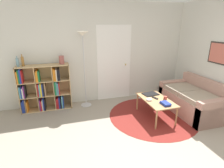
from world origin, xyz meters
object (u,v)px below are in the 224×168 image
at_px(couch, 194,100).
at_px(cup, 165,98).
at_px(bookshelf, 44,89).
at_px(floor_lamp, 83,47).
at_px(bowl, 149,100).
at_px(vase_on_shelf, 62,60).
at_px(bottle_left, 18,62).
at_px(bottle_middle, 23,61).
at_px(laptop, 150,94).
at_px(coffee_table, 156,101).

xyz_separation_m(couch, cup, (-0.84, -0.06, 0.19)).
xyz_separation_m(bookshelf, floor_lamp, (0.99, -0.09, 0.97)).
distance_m(bowl, vase_on_shelf, 2.24).
bearing_deg(vase_on_shelf, bottle_left, -179.87).
relative_size(bowl, vase_on_shelf, 0.66).
bearing_deg(cup, bowl, 170.99).
bearing_deg(bowl, bottle_middle, 155.47).
xyz_separation_m(couch, laptop, (-1.01, 0.31, 0.16)).
xyz_separation_m(floor_lamp, bottle_left, (-1.47, 0.09, -0.29)).
distance_m(bookshelf, bottle_middle, 0.79).
relative_size(floor_lamp, bottle_middle, 6.99).
bearing_deg(bookshelf, couch, -18.83).
bearing_deg(bottle_middle, cup, -22.79).
bearing_deg(bottle_middle, vase_on_shelf, -1.22).
bearing_deg(bottle_left, floor_lamp, -3.39).
relative_size(couch, bottle_left, 6.49).
height_order(couch, bottle_left, bottle_left).
distance_m(floor_lamp, cup, 2.21).
bearing_deg(floor_lamp, cup, -35.47).
xyz_separation_m(bowl, cup, (0.36, -0.06, 0.02)).
distance_m(coffee_table, cup, 0.21).
distance_m(bookshelf, vase_on_shelf, 0.83).
relative_size(coffee_table, bottle_middle, 3.69).
bearing_deg(vase_on_shelf, coffee_table, -30.82).
distance_m(cup, bottle_left, 3.38).
xyz_separation_m(bookshelf, coffee_table, (2.40, -1.15, -0.14)).
height_order(couch, cup, couch).
bearing_deg(floor_lamp, bottle_left, 176.61).
bearing_deg(bowl, laptop, 57.60).
height_order(laptop, vase_on_shelf, vase_on_shelf).
height_order(coffee_table, bottle_middle, bottle_middle).
bearing_deg(cup, vase_on_shelf, 149.90).
bearing_deg(bookshelf, laptop, -19.63).
bearing_deg(bookshelf, bowl, -27.77).
distance_m(floor_lamp, couch, 2.93).
distance_m(laptop, bottle_left, 3.11).
distance_m(couch, coffee_table, 1.03).
xyz_separation_m(bowl, vase_on_shelf, (-1.75, 1.17, 0.75)).
height_order(bowl, vase_on_shelf, vase_on_shelf).
bearing_deg(couch, vase_on_shelf, 158.48).
bearing_deg(laptop, vase_on_shelf, 156.18).
distance_m(coffee_table, vase_on_shelf, 2.39).
height_order(bookshelf, laptop, bookshelf).
relative_size(bottle_left, vase_on_shelf, 1.19).
height_order(cup, vase_on_shelf, vase_on_shelf).
xyz_separation_m(bottle_left, vase_on_shelf, (0.95, 0.00, 0.00)).
bearing_deg(bottle_left, bottle_middle, 11.43).
relative_size(floor_lamp, laptop, 4.95).
xyz_separation_m(coffee_table, bottle_middle, (-2.78, 1.17, 0.83)).
distance_m(floor_lamp, bottle_left, 1.50).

